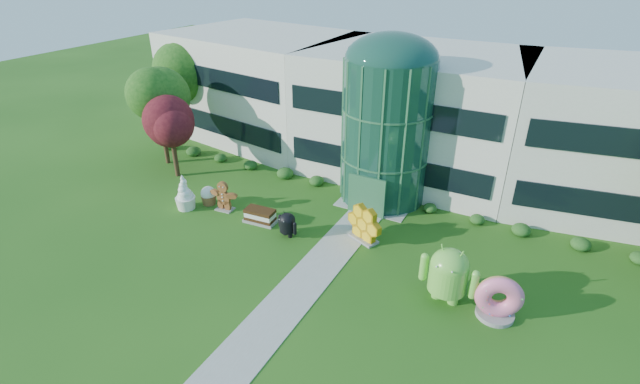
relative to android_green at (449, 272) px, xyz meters
The scene contains 14 objects.
ground 7.76m from the android_green, 157.24° to the right, with size 140.00×140.00×0.00m, color #215114.
building 16.86m from the android_green, 114.80° to the left, with size 46.00×15.00×9.30m, color beige, non-canonical shape.
atrium 11.86m from the android_green, 127.50° to the left, with size 6.00×6.00×9.80m, color #194738.
walkway 7.24m from the android_green, behind, with size 2.40×20.00×0.04m, color #9E9E93.
tree_red 22.96m from the android_green, 168.48° to the left, with size 4.00×4.00×6.00m, color #3F0C14, non-canonical shape.
trees_backdrop 12.49m from the android_green, 124.65° to the left, with size 52.00×8.00×8.40m, color #174A12, non-canonical shape.
android_green is the anchor object (origin of this frame).
android_black 10.35m from the android_green, behind, with size 1.64×1.10×1.86m, color black, non-canonical shape.
donut 2.54m from the android_green, ahead, with size 2.30×1.11×2.40m, color #E6579B, non-canonical shape.
gingerbread 15.91m from the android_green, behind, with size 2.35×0.90×2.17m, color brown, non-canonical shape.
ice_cream_sandwich 12.87m from the android_green, behind, with size 2.15×1.07×0.96m, color black, non-canonical shape.
honeycomb 6.67m from the android_green, 151.96° to the left, with size 2.72×0.97×2.14m, color yellow, non-canonical shape.
froyo 18.27m from the android_green, behind, with size 1.48×1.48×2.53m, color white, non-canonical shape.
cupcake 17.42m from the android_green, behind, with size 1.12×1.12×1.35m, color white, non-canonical shape.
Camera 1 is at (10.01, -16.35, 16.01)m, focal length 26.00 mm.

